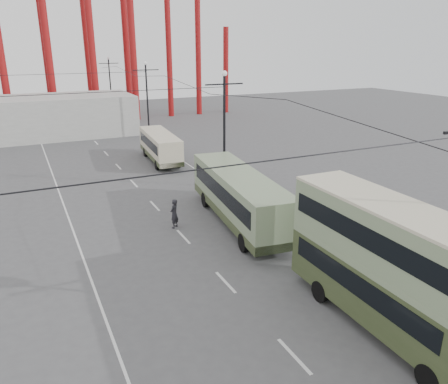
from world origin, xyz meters
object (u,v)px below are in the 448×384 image
double_decker_bus (392,264)px  single_decker_green (239,196)px  single_decker_cream (160,146)px  pedestrian (174,214)px

double_decker_bus → single_decker_green: 12.74m
single_decker_cream → single_decker_green: bearing=-86.3°
single_decker_cream → pedestrian: (-4.33, -16.55, -0.66)m
single_decker_cream → double_decker_bus: bearing=-85.6°
double_decker_bus → single_decker_green: (-0.21, 12.69, -1.11)m
double_decker_bus → single_decker_green: double_decker_bus is taller
double_decker_bus → single_decker_cream: size_ratio=1.07×
single_decker_green → double_decker_bus: bearing=-82.5°
single_decker_green → pedestrian: (-4.09, 1.10, -0.96)m
double_decker_bus → pedestrian: size_ratio=5.27×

